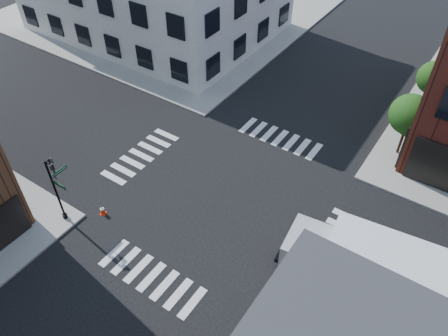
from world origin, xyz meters
TOP-DOWN VIEW (x-y plane):
  - ground at (0.00, 0.00)m, footprint 120.00×120.00m
  - sidewalk_nw at (-21.00, 21.00)m, footprint 30.00×30.00m
  - tree_near at (7.56, 9.98)m, footprint 2.69×2.69m
  - tree_far at (7.56, 15.98)m, footprint 2.43×2.43m
  - signal_pole at (-6.72, -6.68)m, footprint 1.29×1.24m
  - box_truck at (9.64, -1.74)m, footprint 8.71×3.53m
  - traffic_cone at (-5.29, -5.27)m, footprint 0.45×0.45m

SIDE VIEW (x-z plane):
  - ground at x=0.00m, z-range 0.00..0.00m
  - sidewalk_nw at x=-21.00m, z-range 0.00..0.15m
  - traffic_cone at x=-5.29m, z-range -0.01..0.63m
  - box_truck at x=9.64m, z-range 0.08..3.93m
  - signal_pole at x=-6.72m, z-range 0.56..5.16m
  - tree_far at x=7.56m, z-range 0.84..4.91m
  - tree_near at x=7.56m, z-range 0.91..5.41m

